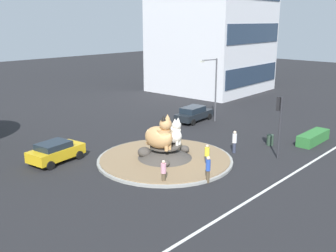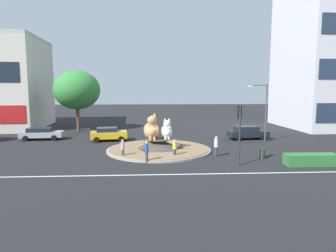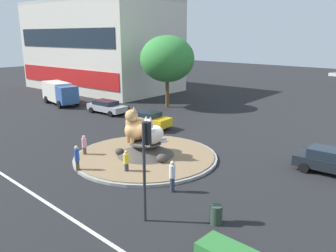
{
  "view_description": "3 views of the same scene",
  "coord_description": "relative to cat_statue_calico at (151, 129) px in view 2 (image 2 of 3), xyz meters",
  "views": [
    {
      "loc": [
        -20.04,
        -18.9,
        10.12
      ],
      "look_at": [
        0.1,
        -0.21,
        2.7
      ],
      "focal_mm": 41.93,
      "sensor_mm": 36.0,
      "label": 1
    },
    {
      "loc": [
        -0.69,
        -28.9,
        6.12
      ],
      "look_at": [
        0.86,
        -0.63,
        2.49
      ],
      "focal_mm": 32.38,
      "sensor_mm": 36.0,
      "label": 2
    },
    {
      "loc": [
        16.72,
        -15.69,
        8.38
      ],
      "look_at": [
        0.78,
        1.47,
        2.18
      ],
      "focal_mm": 36.62,
      "sensor_mm": 36.0,
      "label": 3
    }
  ],
  "objects": [
    {
      "name": "traffic_light_mast",
      "position": [
        6.88,
        -5.6,
        1.19
      ],
      "size": [
        0.33,
        0.46,
        4.73
      ],
      "rotation": [
        0.0,
        0.0,
        1.62
      ],
      "color": "#2D2D33",
      "rests_on": "ground"
    },
    {
      "name": "cat_statue_calico",
      "position": [
        0.0,
        0.0,
        0.0
      ],
      "size": [
        1.72,
        2.77,
        2.58
      ],
      "rotation": [
        0.0,
        0.0,
        -1.43
      ],
      "color": "tan",
      "rests_on": "roundabout_island"
    },
    {
      "name": "lane_centreline",
      "position": [
        0.71,
        -7.98,
        -2.12
      ],
      "size": [
        112.0,
        0.2,
        0.01
      ],
      "primitive_type": "cube",
      "color": "silver",
      "rests_on": "ground"
    },
    {
      "name": "ground_plane",
      "position": [
        0.71,
        0.19,
        -2.12
      ],
      "size": [
        160.0,
        160.0,
        0.0
      ],
      "primitive_type": "plane",
      "color": "black"
    },
    {
      "name": "broadleaf_tree_behind_island",
      "position": [
        -10.31,
        14.22,
        3.62
      ],
      "size": [
        6.35,
        6.35,
        8.45
      ],
      "color": "brown",
      "rests_on": "ground"
    },
    {
      "name": "litter_bin",
      "position": [
        9.45,
        -3.66,
        -1.67
      ],
      "size": [
        0.56,
        0.56,
        0.9
      ],
      "color": "#2D4233",
      "rests_on": "ground"
    },
    {
      "name": "pedestrian_white_shirt",
      "position": [
        5.74,
        -2.57,
        -1.16
      ],
      "size": [
        0.35,
        0.35,
        1.8
      ],
      "rotation": [
        0.0,
        0.0,
        5.5
      ],
      "color": "#33384C",
      "rests_on": "ground"
    },
    {
      "name": "roundabout_island",
      "position": [
        0.7,
        0.21,
        -1.76
      ],
      "size": [
        10.06,
        10.06,
        1.18
      ],
      "color": "gray",
      "rests_on": "ground"
    },
    {
      "name": "parked_car_right",
      "position": [
        -12.91,
        7.14,
        -1.36
      ],
      "size": [
        4.89,
        2.38,
        1.41
      ],
      "rotation": [
        0.0,
        0.0,
        0.07
      ],
      "color": "#99999E",
      "rests_on": "ground"
    },
    {
      "name": "hatchback_near_shophouse",
      "position": [
        11.37,
        6.14,
        -1.31
      ],
      "size": [
        4.84,
        2.38,
        1.56
      ],
      "rotation": [
        0.0,
        0.0,
        0.1
      ],
      "color": "black",
      "rests_on": "ground"
    },
    {
      "name": "clipped_hedge_strip",
      "position": [
        12.56,
        -6.02,
        -1.67
      ],
      "size": [
        4.1,
        1.2,
        0.9
      ],
      "primitive_type": "cube",
      "color": "#2D7033",
      "rests_on": "ground"
    },
    {
      "name": "pedestrian_blue_shirt",
      "position": [
        -0.4,
        -4.64,
        -1.15
      ],
      "size": [
        0.3,
        0.3,
        1.8
      ],
      "rotation": [
        0.0,
        0.0,
        1.58
      ],
      "color": "brown",
      "rests_on": "ground"
    },
    {
      "name": "pedestrian_yellow_shirt",
      "position": [
        2.03,
        -2.7,
        -1.3
      ],
      "size": [
        0.35,
        0.35,
        1.58
      ],
      "rotation": [
        0.0,
        0.0,
        4.69
      ],
      "color": "#33384C",
      "rests_on": "ground"
    },
    {
      "name": "pedestrian_pink_shirt",
      "position": [
        -2.51,
        -2.71,
        -1.26
      ],
      "size": [
        0.34,
        0.34,
        1.63
      ],
      "rotation": [
        0.0,
        0.0,
        0.84
      ],
      "color": "brown",
      "rests_on": "ground"
    },
    {
      "name": "sedan_on_far_lane",
      "position": [
        -4.93,
        5.92,
        -1.31
      ],
      "size": [
        4.3,
        2.56,
        1.54
      ],
      "rotation": [
        0.0,
        0.0,
        0.14
      ],
      "color": "gold",
      "rests_on": "ground"
    },
    {
      "name": "cat_statue_white",
      "position": [
        1.46,
        0.13,
        -0.2
      ],
      "size": [
        1.27,
        2.08,
        2.04
      ],
      "rotation": [
        0.0,
        0.0,
        -1.49
      ],
      "color": "silver",
      "rests_on": "roundabout_island"
    },
    {
      "name": "streetlight_arm",
      "position": [
        12.63,
        4.61,
        1.67
      ],
      "size": [
        2.1,
        0.65,
        6.45
      ],
      "rotation": [
        0.0,
        0.0,
        2.89
      ],
      "color": "#4C4C51",
      "rests_on": "ground"
    }
  ]
}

